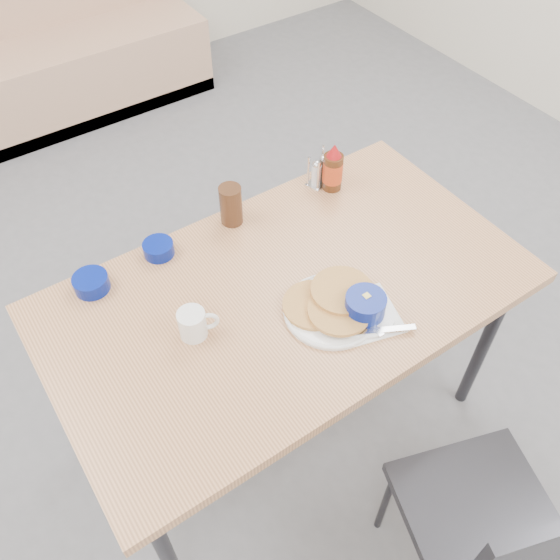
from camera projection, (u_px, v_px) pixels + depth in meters
ground at (325, 467)px, 2.15m from camera, size 6.00×6.00×0.00m
booth_bench at (37, 58)px, 3.41m from camera, size 1.90×0.56×1.22m
dining_table at (288, 303)px, 1.76m from camera, size 1.40×0.80×0.76m
diner_chair at (502, 531)px, 1.51m from camera, size 0.51×0.51×0.89m
pancake_plate at (332, 306)px, 1.65m from camera, size 0.27×0.29×0.05m
coffee_mug at (194, 323)px, 1.58m from camera, size 0.11×0.08×0.09m
grits_setting at (365, 308)px, 1.63m from camera, size 0.23×0.24×0.08m
creamer_bowl at (91, 283)px, 1.70m from camera, size 0.10×0.10×0.05m
butter_bowl at (159, 249)px, 1.80m from camera, size 0.09×0.09×0.04m
amber_tumbler at (231, 205)px, 1.86m from camera, size 0.09×0.09×0.13m
condiment_caddy at (320, 172)px, 2.01m from camera, size 0.11×0.08×0.12m
syrup_bottle at (333, 169)px, 1.96m from camera, size 0.07×0.07×0.17m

